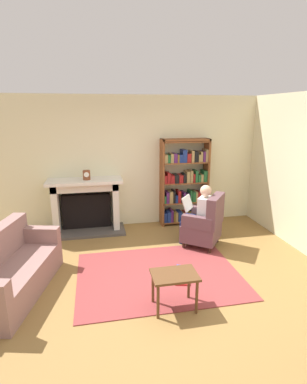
# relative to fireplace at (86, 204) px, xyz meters

# --- Properties ---
(ground) EXTENTS (14.00, 14.00, 0.00)m
(ground) POSITION_rel_fireplace_xyz_m (1.07, -2.30, -0.58)
(ground) COLOR olive
(back_wall) EXTENTS (5.60, 0.10, 2.70)m
(back_wall) POSITION_rel_fireplace_xyz_m (1.07, 0.25, 0.77)
(back_wall) COLOR beige
(back_wall) RESTS_ON ground
(side_wall_right) EXTENTS (0.10, 5.20, 2.70)m
(side_wall_right) POSITION_rel_fireplace_xyz_m (3.72, -1.05, 0.77)
(side_wall_right) COLOR beige
(side_wall_right) RESTS_ON ground
(area_rug) EXTENTS (2.40, 1.80, 0.01)m
(area_rug) POSITION_rel_fireplace_xyz_m (1.07, -2.00, -0.57)
(area_rug) COLOR brown
(area_rug) RESTS_ON ground
(fireplace) EXTENTS (1.49, 0.64, 1.09)m
(fireplace) POSITION_rel_fireplace_xyz_m (0.00, 0.00, 0.00)
(fireplace) COLOR #4C4742
(fireplace) RESTS_ON ground
(mantel_clock) EXTENTS (0.14, 0.14, 0.18)m
(mantel_clock) POSITION_rel_fireplace_xyz_m (0.04, -0.10, 0.61)
(mantel_clock) COLOR brown
(mantel_clock) RESTS_ON fireplace
(bookshelf) EXTENTS (1.02, 0.32, 1.83)m
(bookshelf) POSITION_rel_fireplace_xyz_m (2.07, 0.03, 0.32)
(bookshelf) COLOR brown
(bookshelf) RESTS_ON ground
(armchair_reading) EXTENTS (0.88, 0.88, 0.97)m
(armchair_reading) POSITION_rel_fireplace_xyz_m (2.10, -1.17, -0.15)
(armchair_reading) COLOR #331E14
(armchair_reading) RESTS_ON ground
(seated_reader) EXTENTS (0.59, 0.56, 1.14)m
(seated_reader) POSITION_rel_fireplace_xyz_m (2.01, -1.10, 0.04)
(seated_reader) COLOR white
(seated_reader) RESTS_ON ground
(sofa_floral) EXTENTS (1.10, 1.82, 0.85)m
(sofa_floral) POSITION_rel_fireplace_xyz_m (-0.98, -2.05, -0.26)
(sofa_floral) COLOR #8F6A64
(sofa_floral) RESTS_ON ground
(side_table) EXTENTS (0.56, 0.39, 0.47)m
(side_table) POSITION_rel_fireplace_xyz_m (1.09, -2.79, -0.18)
(side_table) COLOR brown
(side_table) RESTS_ON ground
(scattered_books) EXTENTS (0.31, 0.59, 0.03)m
(scattered_books) POSITION_rel_fireplace_xyz_m (1.38, -2.10, -0.55)
(scattered_books) COLOR red
(scattered_books) RESTS_ON area_rug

